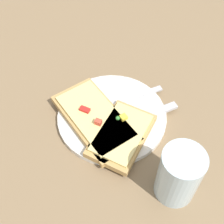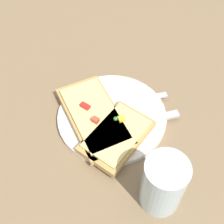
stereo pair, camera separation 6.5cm
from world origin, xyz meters
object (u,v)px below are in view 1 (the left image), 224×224
Objects in this scene: fork at (116,103)px; pizza_slice_main at (96,120)px; plate at (112,116)px; knife at (142,118)px; pizza_slice_corner at (122,135)px; drinking_glass at (179,175)px.

fork is 0.93× the size of pizza_slice_main.
plate is at bearing 49.99° from fork.
pizza_slice_main is at bearing 6.93° from plate.
pizza_slice_corner reaches higher than knife.
drinking_glass reaches higher than pizza_slice_corner.
drinking_glass is (-0.08, 0.19, 0.04)m from pizza_slice_main.
fork reaches higher than plate.
plate is 0.03m from fork.
drinking_glass is at bearing 101.05° from plate.
drinking_glass reaches higher than knife.
fork is 1.15× the size of pizza_slice_corner.
pizza_slice_corner is (0.01, 0.06, 0.02)m from plate.
pizza_slice_main reaches higher than plate.
pizza_slice_corner reaches higher than plate.
fork is 1.69× the size of drinking_glass.
knife is at bearing 61.43° from pizza_slice_main.
pizza_slice_corner is at bearing 22.54° from knife.
knife reaches higher than plate.
plate is at bearing 85.98° from pizza_slice_main.
plate is 0.04m from pizza_slice_main.
drinking_glass is at bearing 83.61° from knife.
plate is at bearing -134.05° from pizza_slice_corner.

